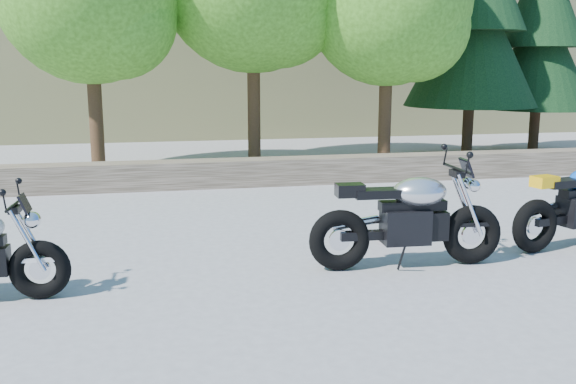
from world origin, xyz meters
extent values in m
plane|color=gray|center=(0.00, 0.00, 0.00)|extent=(90.00, 90.00, 0.00)
cube|color=#433A2C|center=(0.00, 5.50, 0.25)|extent=(22.00, 0.55, 0.50)
cylinder|color=#382314|center=(-2.50, 7.20, 1.51)|extent=(0.28, 0.28, 3.02)
sphere|color=#336717|center=(-2.00, 6.90, 3.13)|extent=(2.38, 2.38, 2.38)
cylinder|color=#382314|center=(0.80, 7.60, 1.68)|extent=(0.28, 0.28, 3.36)
sphere|color=#336717|center=(1.30, 7.30, 3.48)|extent=(2.64, 2.64, 2.64)
cylinder|color=#382314|center=(3.60, 7.00, 1.46)|extent=(0.28, 0.28, 2.91)
sphere|color=#336717|center=(4.10, 6.70, 3.02)|extent=(2.29, 2.29, 2.29)
cylinder|color=#382314|center=(6.20, 8.20, 1.08)|extent=(0.26, 0.26, 2.16)
cone|color=black|center=(6.20, 8.20, 2.88)|extent=(3.17, 3.17, 3.24)
cylinder|color=#382314|center=(8.40, 8.80, 0.96)|extent=(0.26, 0.26, 1.92)
cone|color=black|center=(8.40, 8.80, 2.56)|extent=(2.82, 2.82, 2.88)
torus|color=black|center=(2.16, 0.15, 0.34)|extent=(0.69, 0.20, 0.69)
torus|color=black|center=(0.62, 0.22, 0.34)|extent=(0.69, 0.20, 0.69)
cylinder|color=silver|center=(2.16, 0.15, 0.34)|extent=(0.24, 0.05, 0.24)
cylinder|color=silver|center=(0.62, 0.22, 0.34)|extent=(0.24, 0.05, 0.24)
cube|color=black|center=(1.37, 0.18, 0.47)|extent=(0.53, 0.35, 0.39)
cube|color=black|center=(1.44, 0.18, 0.71)|extent=(0.76, 0.21, 0.11)
ellipsoid|color=silver|center=(1.52, 0.18, 0.86)|extent=(0.64, 0.45, 0.33)
cube|color=black|center=(1.05, 0.20, 0.86)|extent=(0.55, 0.26, 0.10)
cube|color=black|center=(0.72, 0.21, 0.90)|extent=(0.31, 0.23, 0.14)
cylinder|color=black|center=(1.95, 0.16, 1.11)|extent=(0.07, 0.71, 0.03)
sphere|color=silver|center=(2.12, 0.15, 0.92)|extent=(0.19, 0.19, 0.19)
torus|color=black|center=(-2.47, -0.05, 0.29)|extent=(0.59, 0.17, 0.59)
cylinder|color=silver|center=(-2.47, -0.05, 0.29)|extent=(0.20, 0.05, 0.20)
cylinder|color=black|center=(-2.65, -0.04, 0.95)|extent=(0.05, 0.61, 0.03)
sphere|color=silver|center=(-2.51, -0.05, 0.79)|extent=(0.17, 0.17, 0.17)
torus|color=black|center=(3.12, 0.40, 0.33)|extent=(0.68, 0.31, 0.66)
cylinder|color=silver|center=(3.12, 0.40, 0.33)|extent=(0.23, 0.09, 0.23)
cube|color=black|center=(3.52, 0.49, 0.83)|extent=(0.56, 0.34, 0.09)
cube|color=#FFB70D|center=(3.22, 0.42, 0.87)|extent=(0.33, 0.27, 0.13)
cube|color=black|center=(1.64, 1.30, 0.20)|extent=(0.35, 0.30, 0.41)
cube|color=maroon|center=(1.59, 1.18, 0.09)|extent=(0.23, 0.12, 0.17)
camera|label=1|loc=(-1.31, -6.35, 2.24)|focal=40.00mm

